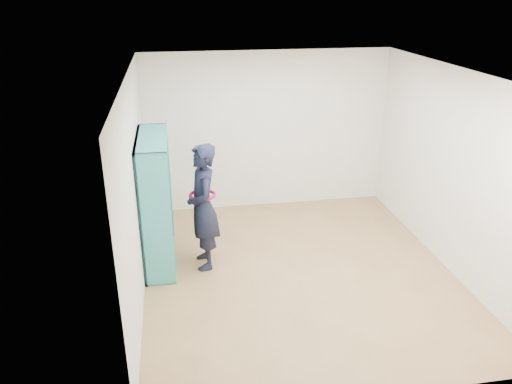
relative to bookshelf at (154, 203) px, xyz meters
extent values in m
plane|color=olive|center=(1.83, -0.62, -0.87)|extent=(4.50, 4.50, 0.00)
plane|color=white|center=(1.83, -0.62, 1.73)|extent=(4.50, 4.50, 0.00)
cube|color=silver|center=(-0.17, -0.62, 0.43)|extent=(0.02, 4.50, 2.60)
cube|color=silver|center=(3.83, -0.62, 0.43)|extent=(0.02, 4.50, 2.60)
cube|color=silver|center=(1.83, 1.63, 0.43)|extent=(4.00, 0.02, 2.60)
cube|color=silver|center=(1.83, -2.87, 0.43)|extent=(4.00, 0.02, 2.60)
cube|color=teal|center=(0.03, -0.64, 0.01)|extent=(0.39, 0.03, 1.77)
cube|color=teal|center=(0.03, 0.66, 0.01)|extent=(0.39, 0.03, 1.77)
cube|color=teal|center=(0.03, 0.01, -0.86)|extent=(0.39, 1.32, 0.03)
cube|color=teal|center=(0.03, 0.01, 0.88)|extent=(0.39, 1.32, 0.03)
cube|color=teal|center=(-0.15, 0.01, 0.01)|extent=(0.03, 1.32, 1.77)
cube|color=teal|center=(0.03, -0.20, 0.01)|extent=(0.36, 0.03, 1.71)
cube|color=teal|center=(0.03, 0.22, 0.01)|extent=(0.36, 0.03, 1.71)
cube|color=teal|center=(0.03, 0.01, -0.41)|extent=(0.36, 1.27, 0.03)
cube|color=teal|center=(0.03, 0.01, 0.01)|extent=(0.36, 1.27, 0.03)
cube|color=teal|center=(0.03, 0.01, 0.44)|extent=(0.36, 1.27, 0.03)
cube|color=beige|center=(0.05, -0.42, -0.80)|extent=(0.24, 0.15, 0.06)
cube|color=black|center=(0.06, -0.48, -0.24)|extent=(0.20, 0.18, 0.31)
cube|color=maroon|center=(0.06, -0.48, 0.18)|extent=(0.20, 0.18, 0.31)
cube|color=silver|center=(0.05, -0.42, 0.49)|extent=(0.24, 0.15, 0.06)
cube|color=navy|center=(0.06, -0.06, -0.70)|extent=(0.20, 0.18, 0.25)
cube|color=brown|center=(0.06, -0.06, -0.29)|extent=(0.20, 0.18, 0.23)
cube|color=#BFB28C|center=(0.05, 0.00, 0.07)|extent=(0.24, 0.15, 0.09)
cube|color=#26594C|center=(0.06, -0.06, 0.61)|extent=(0.20, 0.18, 0.31)
cube|color=beige|center=(0.06, 0.37, -0.67)|extent=(0.20, 0.18, 0.31)
cube|color=black|center=(0.05, 0.42, -0.37)|extent=(0.24, 0.15, 0.06)
cube|color=maroon|center=(0.06, 0.37, 0.16)|extent=(0.20, 0.18, 0.27)
cube|color=silver|center=(0.06, 0.37, 0.61)|extent=(0.20, 0.18, 0.32)
imported|color=black|center=(0.63, -0.22, -0.02)|extent=(0.45, 0.65, 1.70)
torus|color=#950B42|center=(0.63, -0.22, 0.16)|extent=(0.38, 0.38, 0.04)
cube|color=silver|center=(0.48, -0.15, 0.10)|extent=(0.05, 0.10, 0.14)
cube|color=black|center=(0.48, -0.15, 0.10)|extent=(0.04, 0.09, 0.14)
camera|label=1|loc=(0.32, -6.16, 2.67)|focal=35.00mm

